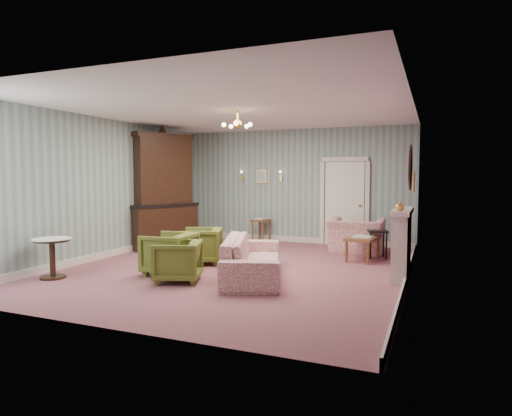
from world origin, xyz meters
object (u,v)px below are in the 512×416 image
at_px(dresser, 163,187).
at_px(olive_chair_b, 169,251).
at_px(pedestal_table, 52,258).
at_px(fireplace, 402,243).
at_px(side_table_black, 377,244).
at_px(coffee_table, 363,248).
at_px(olive_chair_a, 178,259).
at_px(olive_chair_c, 201,244).
at_px(sofa_chintz, 253,251).
at_px(wingback_chair, 357,230).

bearing_deg(dresser, olive_chair_b, -32.31).
xyz_separation_m(dresser, pedestal_table, (0.12, -3.41, -1.10)).
xyz_separation_m(fireplace, side_table_black, (-0.59, 1.58, -0.28)).
relative_size(side_table_black, pedestal_table, 0.87).
distance_m(olive_chair_b, coffee_table, 3.90).
xyz_separation_m(olive_chair_b, pedestal_table, (-1.63, -1.01, -0.06)).
height_order(olive_chair_b, side_table_black, olive_chair_b).
relative_size(fireplace, coffee_table, 1.47).
distance_m(dresser, pedestal_table, 3.58).
bearing_deg(olive_chair_a, coffee_table, 119.19).
bearing_deg(olive_chair_c, pedestal_table, -60.19).
relative_size(olive_chair_c, sofa_chintz, 0.33).
bearing_deg(dresser, coffee_table, 23.67).
height_order(coffee_table, side_table_black, side_table_black).
bearing_deg(olive_chair_b, wingback_chair, 138.78).
distance_m(sofa_chintz, wingback_chair, 3.26).
height_order(sofa_chintz, side_table_black, sofa_chintz).
bearing_deg(sofa_chintz, dresser, 37.16).
xyz_separation_m(olive_chair_c, pedestal_table, (-1.67, -2.06, -0.05)).
height_order(olive_chair_b, fireplace, fireplace).
height_order(sofa_chintz, fireplace, fireplace).
xyz_separation_m(olive_chair_a, wingback_chair, (2.25, 3.75, 0.15)).
bearing_deg(wingback_chair, pedestal_table, 44.35).
distance_m(olive_chair_b, sofa_chintz, 1.47).
xyz_separation_m(wingback_chair, coffee_table, (0.26, -0.78, -0.27)).
xyz_separation_m(olive_chair_c, fireplace, (3.72, 0.24, 0.19)).
relative_size(sofa_chintz, fireplace, 1.66).
distance_m(olive_chair_b, dresser, 3.15).
distance_m(olive_chair_c, sofa_chintz, 1.56).
relative_size(wingback_chair, dresser, 0.41).
height_order(olive_chair_c, sofa_chintz, sofa_chintz).
bearing_deg(pedestal_table, olive_chair_c, 51.03).
distance_m(dresser, fireplace, 5.68).
bearing_deg(wingback_chair, olive_chair_a, 57.96).
xyz_separation_m(dresser, fireplace, (5.51, -1.10, -0.86)).
bearing_deg(coffee_table, olive_chair_c, -152.32).
distance_m(olive_chair_b, fireplace, 3.98).
distance_m(olive_chair_a, pedestal_table, 2.14).
distance_m(olive_chair_a, fireplace, 3.75).
height_order(fireplace, coffee_table, fireplace).
relative_size(olive_chair_a, wingback_chair, 0.62).
bearing_deg(olive_chair_c, olive_chair_a, -6.55).
height_order(olive_chair_a, olive_chair_c, olive_chair_c).
bearing_deg(fireplace, olive_chair_a, -153.09).
bearing_deg(olive_chair_c, dresser, -148.18).
bearing_deg(dresser, sofa_chintz, -11.34).
relative_size(olive_chair_a, side_table_black, 1.24).
bearing_deg(coffee_table, olive_chair_b, -138.70).
distance_m(olive_chair_a, olive_chair_b, 0.58).
bearing_deg(coffee_table, fireplace, -56.78).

